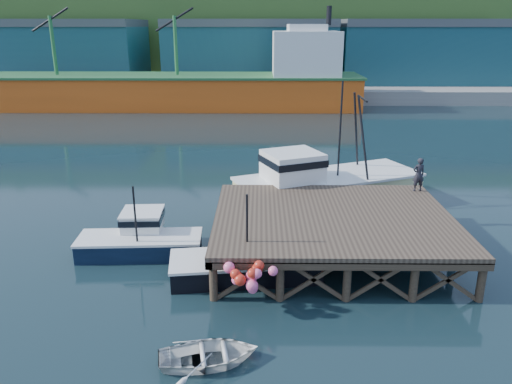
{
  "coord_description": "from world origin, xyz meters",
  "views": [
    {
      "loc": [
        1.8,
        -23.64,
        11.27
      ],
      "look_at": [
        1.56,
        2.0,
        2.67
      ],
      "focal_mm": 35.0,
      "sensor_mm": 36.0,
      "label": 1
    }
  ],
  "objects_px": {
    "boat_navy": "(141,238)",
    "boat_black": "(245,259)",
    "dockworker": "(419,174)",
    "trawler": "(325,181)",
    "dinghy": "(209,354)"
  },
  "relations": [
    {
      "from": "boat_navy",
      "to": "trawler",
      "type": "xyz_separation_m",
      "value": [
        10.37,
        7.25,
        0.87
      ]
    },
    {
      "from": "boat_black",
      "to": "dockworker",
      "type": "height_order",
      "value": "boat_black"
    },
    {
      "from": "boat_navy",
      "to": "dockworker",
      "type": "bearing_deg",
      "value": 11.53
    },
    {
      "from": "dinghy",
      "to": "boat_black",
      "type": "bearing_deg",
      "value": -20.58
    },
    {
      "from": "boat_black",
      "to": "dinghy",
      "type": "xyz_separation_m",
      "value": [
        -1.07,
        -6.64,
        -0.44
      ]
    },
    {
      "from": "boat_black",
      "to": "dockworker",
      "type": "xyz_separation_m",
      "value": [
        9.81,
        6.29,
        2.31
      ]
    },
    {
      "from": "dockworker",
      "to": "boat_navy",
      "type": "bearing_deg",
      "value": 3.5
    },
    {
      "from": "trawler",
      "to": "dinghy",
      "type": "relative_size",
      "value": 3.65
    },
    {
      "from": "boat_black",
      "to": "dockworker",
      "type": "distance_m",
      "value": 11.88
    },
    {
      "from": "boat_navy",
      "to": "boat_black",
      "type": "bearing_deg",
      "value": -25.98
    },
    {
      "from": "boat_navy",
      "to": "dinghy",
      "type": "height_order",
      "value": "boat_navy"
    },
    {
      "from": "dinghy",
      "to": "dockworker",
      "type": "bearing_deg",
      "value": -51.51
    },
    {
      "from": "boat_black",
      "to": "dockworker",
      "type": "relative_size",
      "value": 3.7
    },
    {
      "from": "boat_black",
      "to": "dinghy",
      "type": "distance_m",
      "value": 6.74
    },
    {
      "from": "boat_navy",
      "to": "dockworker",
      "type": "distance_m",
      "value": 15.97
    }
  ]
}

